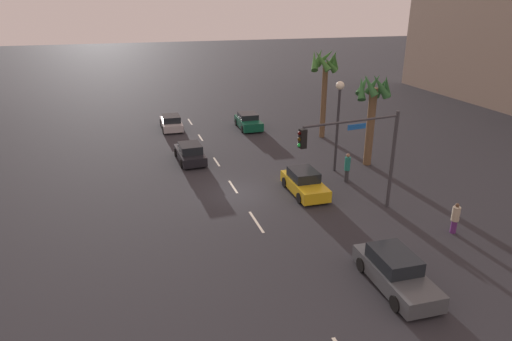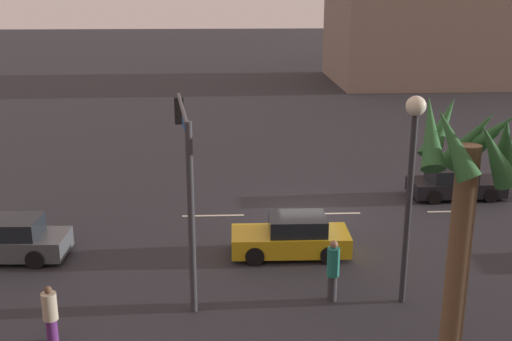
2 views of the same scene
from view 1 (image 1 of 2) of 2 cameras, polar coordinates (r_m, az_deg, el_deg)
ground_plane at (r=27.17m, az=-2.41°, el=-2.97°), size 220.00×220.00×0.00m
lane_stripe_0 at (r=43.90m, az=-8.50°, el=6.23°), size 2.36×0.14×0.01m
lane_stripe_1 at (r=38.56m, az=-7.16°, el=4.22°), size 1.94×0.14×0.01m
lane_stripe_2 at (r=32.55m, az=-5.10°, el=1.12°), size 1.98×0.14×0.01m
lane_stripe_3 at (r=28.12m, az=-2.97°, el=-2.10°), size 2.12×0.14×0.01m
lane_stripe_4 at (r=23.77m, az=0.04°, el=-6.63°), size 2.52×0.14×0.01m
car_0 at (r=32.74m, az=-8.50°, el=2.23°), size 4.10×1.93×1.37m
car_1 at (r=27.14m, az=6.25°, el=-1.61°), size 4.09×1.87×1.43m
car_2 at (r=41.55m, az=-10.86°, el=6.09°), size 4.22×1.92×1.31m
car_3 at (r=19.44m, az=17.52°, el=-12.34°), size 4.46×1.94×1.45m
car_4 at (r=41.07m, az=-0.99°, el=6.34°), size 4.09×2.04×1.36m
traffic_signal at (r=23.82m, az=13.38°, el=2.96°), size 0.94×6.07×5.60m
streetlamp at (r=30.02m, az=10.58°, el=7.75°), size 0.56×0.56×6.19m
pedestrian_0 at (r=29.13m, az=11.67°, el=0.45°), size 0.50×0.50×1.92m
pedestrian_1 at (r=24.50m, az=24.28°, el=-5.55°), size 0.48×0.48×1.64m
palm_tree_0 at (r=37.72m, az=8.81°, el=12.54°), size 2.80×2.61×7.46m
palm_tree_2 at (r=31.66m, az=14.80°, el=8.82°), size 2.58×2.55×6.71m
building_2 at (r=63.16m, az=29.95°, el=18.17°), size 21.33×13.54×21.58m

